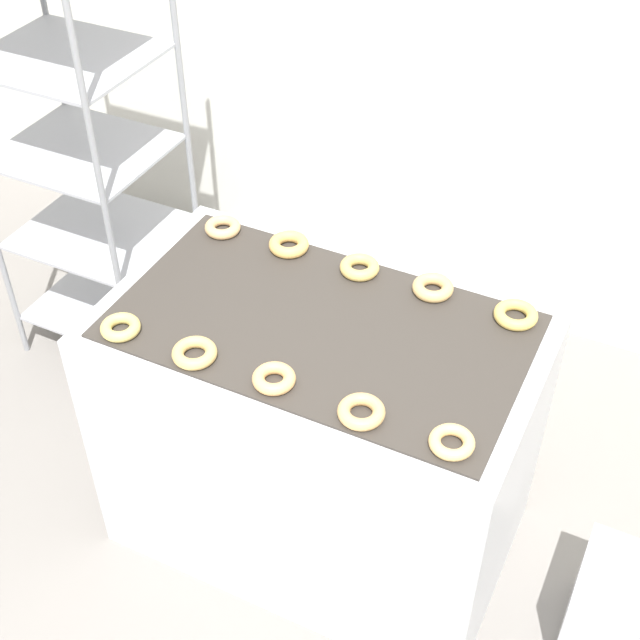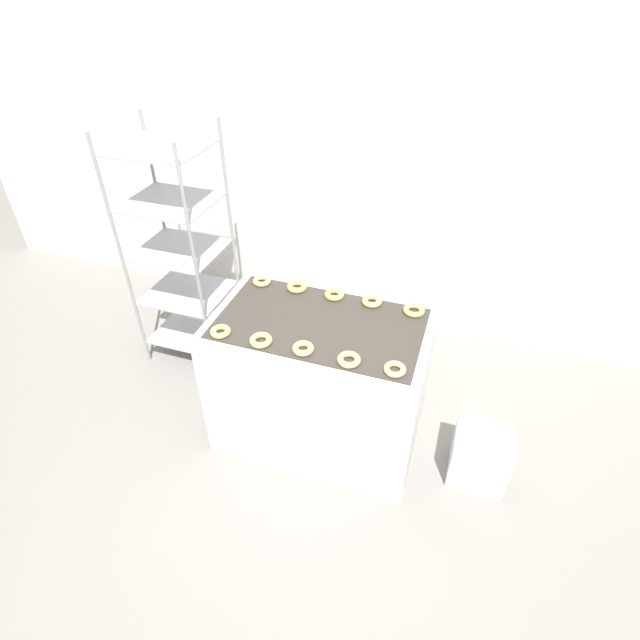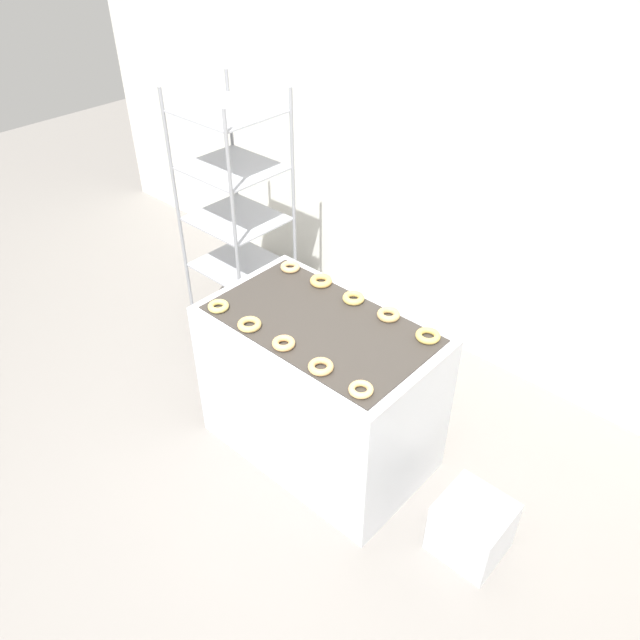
% 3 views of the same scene
% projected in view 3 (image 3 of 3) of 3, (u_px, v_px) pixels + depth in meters
% --- Properties ---
extents(ground_plane, '(14.00, 14.00, 0.00)m').
position_uv_depth(ground_plane, '(245.00, 508.00, 3.60)').
color(ground_plane, gray).
extents(wall_back, '(8.00, 0.05, 2.80)m').
position_uv_depth(wall_back, '(473.00, 169.00, 4.03)').
color(wall_back, silver).
rests_on(wall_back, ground_plane).
extents(fryer_machine, '(1.33, 0.79, 0.98)m').
position_uv_depth(fryer_machine, '(320.00, 389.00, 3.69)').
color(fryer_machine, silver).
rests_on(fryer_machine, ground_plane).
extents(baking_rack_cart, '(0.63, 0.57, 1.87)m').
position_uv_depth(baking_rack_cart, '(237.00, 219.00, 4.44)').
color(baking_rack_cart, gray).
rests_on(baking_rack_cart, ground_plane).
extents(glaze_bin, '(0.36, 0.34, 0.35)m').
position_uv_depth(glaze_bin, '(472.00, 527.00, 3.30)').
color(glaze_bin, silver).
rests_on(glaze_bin, ground_plane).
extents(donut_near_leftmost, '(0.12, 0.12, 0.03)m').
position_uv_depth(donut_near_leftmost, '(218.00, 306.00, 3.49)').
color(donut_near_leftmost, '#D6BE65').
rests_on(donut_near_leftmost, fryer_machine).
extents(donut_near_left, '(0.13, 0.13, 0.04)m').
position_uv_depth(donut_near_left, '(249.00, 324.00, 3.36)').
color(donut_near_left, tan).
rests_on(donut_near_left, fryer_machine).
extents(donut_near_center, '(0.12, 0.12, 0.04)m').
position_uv_depth(donut_near_center, '(284.00, 343.00, 3.23)').
color(donut_near_center, '#E8AF69').
rests_on(donut_near_center, fryer_machine).
extents(donut_near_right, '(0.13, 0.13, 0.04)m').
position_uv_depth(donut_near_right, '(321.00, 367.00, 3.08)').
color(donut_near_right, tan).
rests_on(donut_near_right, fryer_machine).
extents(donut_near_rightmost, '(0.12, 0.12, 0.03)m').
position_uv_depth(donut_near_rightmost, '(361.00, 390.00, 2.95)').
color(donut_near_rightmost, '#EBBC72').
rests_on(donut_near_rightmost, fryer_machine).
extents(donut_far_leftmost, '(0.12, 0.12, 0.03)m').
position_uv_depth(donut_far_leftmost, '(290.00, 267.00, 3.83)').
color(donut_far_leftmost, tan).
rests_on(donut_far_leftmost, fryer_machine).
extents(donut_far_left, '(0.13, 0.13, 0.04)m').
position_uv_depth(donut_far_left, '(321.00, 281.00, 3.70)').
color(donut_far_left, '#E0AE5B').
rests_on(donut_far_left, fryer_machine).
extents(donut_far_center, '(0.13, 0.13, 0.04)m').
position_uv_depth(donut_far_center, '(353.00, 298.00, 3.56)').
color(donut_far_center, '#D7B45E').
rests_on(donut_far_center, fryer_machine).
extents(donut_far_right, '(0.13, 0.13, 0.04)m').
position_uv_depth(donut_far_right, '(389.00, 315.00, 3.43)').
color(donut_far_right, tan).
rests_on(donut_far_right, fryer_machine).
extents(donut_far_rightmost, '(0.13, 0.13, 0.03)m').
position_uv_depth(donut_far_rightmost, '(428.00, 336.00, 3.28)').
color(donut_far_rightmost, '#DCBA5B').
rests_on(donut_far_rightmost, fryer_machine).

